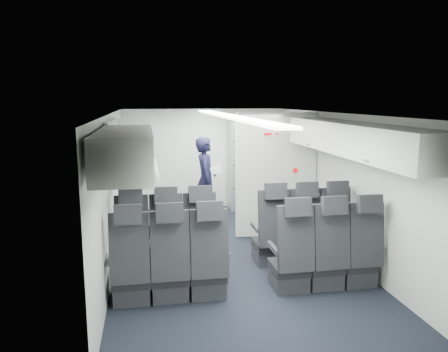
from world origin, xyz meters
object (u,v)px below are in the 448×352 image
object	(u,v)px
galley_unit	(249,165)
carry_on_bag	(127,142)
seat_row_front	(236,239)
boarding_door	(123,178)
flight_attendant	(206,180)
seat_row_mid	(250,262)

from	to	relation	value
galley_unit	carry_on_bag	size ratio (longest dim) A/B	4.43
seat_row_front	carry_on_bag	distance (m)	2.01
seat_row_front	boarding_door	bearing A→B (deg)	128.16
seat_row_front	flight_attendant	world-z (taller)	flight_attendant
seat_row_mid	flight_attendant	distance (m)	3.26
carry_on_bag	seat_row_front	bearing A→B (deg)	8.44
galley_unit	carry_on_bag	world-z (taller)	carry_on_bag
seat_row_front	boarding_door	world-z (taller)	boarding_door
flight_attendant	carry_on_bag	xyz separation A→B (m)	(-1.34, -2.28, 0.97)
seat_row_front	seat_row_mid	distance (m)	0.90
seat_row_front	carry_on_bag	world-z (taller)	carry_on_bag
flight_attendant	seat_row_front	bearing A→B (deg)	-170.05
seat_row_mid	carry_on_bag	xyz separation A→B (m)	(-1.44, 0.95, 1.39)
boarding_door	carry_on_bag	distance (m)	2.21
seat_row_mid	carry_on_bag	bearing A→B (deg)	146.55
seat_row_front	seat_row_mid	xyz separation A→B (m)	(0.00, -0.90, 0.00)
seat_row_front	boarding_door	xyz separation A→B (m)	(-1.64, 2.09, 0.55)
seat_row_mid	boarding_door	size ratio (longest dim) A/B	1.79
galley_unit	flight_attendant	bearing A→B (deg)	-139.01
seat_row_front	galley_unit	distance (m)	3.43
boarding_door	galley_unit	bearing A→B (deg)	24.28
galley_unit	boarding_door	bearing A→B (deg)	-155.72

